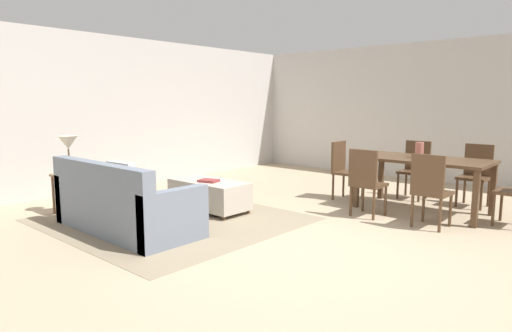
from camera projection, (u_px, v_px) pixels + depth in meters
name	position (u px, v px, depth m)	size (l,w,h in m)	color
ground_plane	(299.00, 245.00, 4.81)	(10.80, 10.80, 0.00)	tan
wall_back	(458.00, 112.00, 8.31)	(9.00, 0.12, 2.70)	beige
wall_left	(113.00, 113.00, 7.95)	(0.12, 11.00, 2.70)	beige
area_rug	(172.00, 219.00, 5.87)	(3.00, 2.80, 0.01)	gray
couch	(124.00, 207.00, 5.32)	(1.97, 0.86, 0.86)	slate
ottoman_table	(209.00, 194.00, 6.31)	(1.18, 0.56, 0.43)	#B7AD9E
side_table	(70.00, 182.00, 6.12)	(0.40, 0.40, 0.56)	brown
table_lamp	(68.00, 144.00, 6.04)	(0.26, 0.26, 0.53)	brown
dining_table	(423.00, 164.00, 6.23)	(1.75, 0.92, 0.76)	#513823
dining_chair_near_left	(366.00, 179.00, 5.93)	(0.40, 0.40, 0.92)	#513823
dining_chair_near_right	(430.00, 187.00, 5.39)	(0.41, 0.41, 0.92)	#513823
dining_chair_far_left	(415.00, 166.00, 7.13)	(0.41, 0.41, 0.92)	#513823
dining_chair_far_right	(476.00, 171.00, 6.57)	(0.41, 0.41, 0.92)	#513823
dining_chair_head_west	(344.00, 167.00, 7.05)	(0.41, 0.41, 0.92)	#513823
vase_centerpiece	(419.00, 150.00, 6.23)	(0.11, 0.11, 0.22)	#B26659
book_on_ottoman	(209.00, 181.00, 6.19)	(0.26, 0.20, 0.03)	maroon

